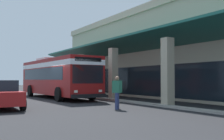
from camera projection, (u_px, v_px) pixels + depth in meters
name	position (u px, v px, depth m)	size (l,w,h in m)	color
ground	(154.00, 97.00, 23.17)	(120.00, 120.00, 0.00)	#262628
curb_strip	(108.00, 99.00, 20.48)	(35.94, 0.50, 0.12)	#9E998E
plaza_building	(197.00, 54.00, 25.56)	(30.25, 15.93, 7.68)	#B2A88E
transit_bus	(57.00, 75.00, 22.53)	(11.28, 3.05, 3.34)	maroon
pedestrian	(117.00, 91.00, 13.99)	(0.67, 0.40, 1.68)	navy
potted_palm	(94.00, 89.00, 25.63)	(1.83, 2.11, 2.63)	#4C4742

